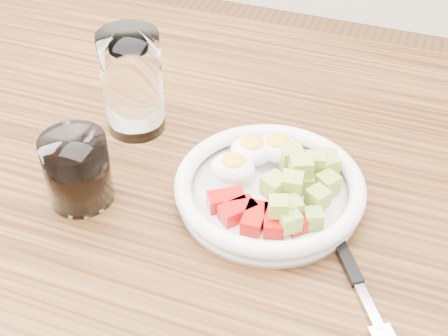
{
  "coord_description": "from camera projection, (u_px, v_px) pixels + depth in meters",
  "views": [
    {
      "loc": [
        0.2,
        -0.54,
        1.31
      ],
      "look_at": [
        -0.01,
        0.01,
        0.8
      ],
      "focal_mm": 50.0,
      "sensor_mm": 36.0,
      "label": 1
    }
  ],
  "objects": [
    {
      "name": "dining_table",
      "position": [
        228.0,
        246.0,
        0.86
      ],
      "size": [
        1.5,
        0.9,
        0.77
      ],
      "color": "brown",
      "rests_on": "ground"
    },
    {
      "name": "bowl",
      "position": [
        270.0,
        185.0,
        0.77
      ],
      "size": [
        0.24,
        0.24,
        0.06
      ],
      "color": "white",
      "rests_on": "dining_table"
    },
    {
      "name": "fork",
      "position": [
        351.0,
        269.0,
        0.69
      ],
      "size": [
        0.13,
        0.19,
        0.01
      ],
      "color": "black",
      "rests_on": "dining_table"
    },
    {
      "name": "water_glass",
      "position": [
        132.0,
        83.0,
        0.85
      ],
      "size": [
        0.08,
        0.08,
        0.15
      ],
      "primitive_type": "cylinder",
      "color": "white",
      "rests_on": "dining_table"
    },
    {
      "name": "coffee_glass",
      "position": [
        77.0,
        170.0,
        0.76
      ],
      "size": [
        0.08,
        0.08,
        0.09
      ],
      "color": "white",
      "rests_on": "dining_table"
    }
  ]
}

